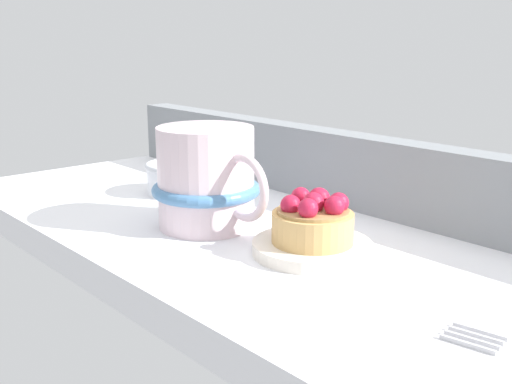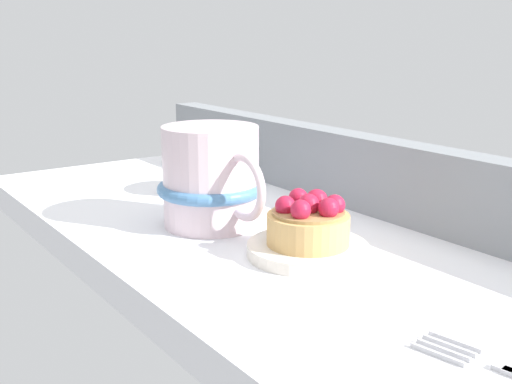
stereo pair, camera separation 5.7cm
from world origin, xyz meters
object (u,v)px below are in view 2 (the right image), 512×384
object	(u,v)px
coffee_mug	(212,178)
dessert_plate	(308,250)
sugar_bowl	(193,175)
raspberry_tart	(309,223)

from	to	relation	value
coffee_mug	dessert_plate	bearing A→B (deg)	9.21
coffee_mug	sugar_bowl	bearing A→B (deg)	157.87
raspberry_tart	dessert_plate	bearing A→B (deg)	-88.42
raspberry_tart	sugar_bowl	distance (cm)	25.28
coffee_mug	raspberry_tart	bearing A→B (deg)	9.42
dessert_plate	raspberry_tart	bearing A→B (deg)	91.58
raspberry_tart	coffee_mug	size ratio (longest dim) A/B	0.50
dessert_plate	raspberry_tart	xyz separation A→B (cm)	(-0.00, 0.04, 2.46)
dessert_plate	sugar_bowl	world-z (taller)	sugar_bowl
sugar_bowl	coffee_mug	bearing A→B (deg)	-22.13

